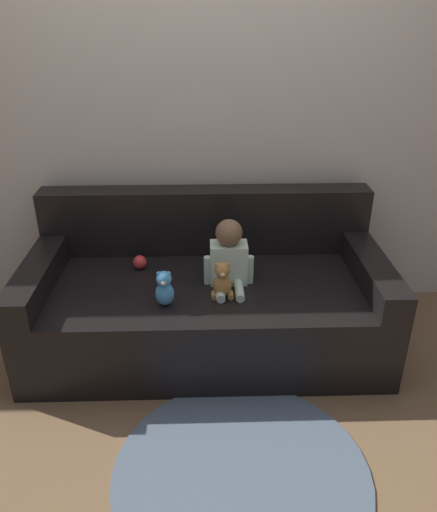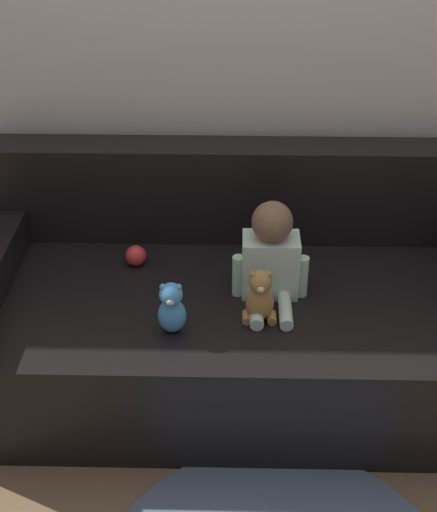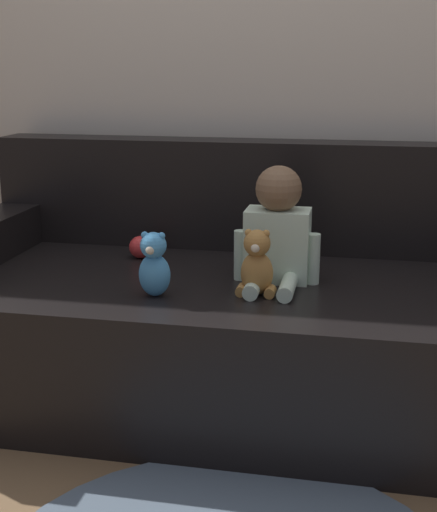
% 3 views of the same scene
% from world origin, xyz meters
% --- Properties ---
extents(ground_plane, '(12.00, 12.00, 0.00)m').
position_xyz_m(ground_plane, '(0.00, 0.00, 0.00)').
color(ground_plane, brown).
extents(wall_back, '(8.00, 0.05, 2.60)m').
position_xyz_m(wall_back, '(0.00, 0.57, 1.30)').
color(wall_back, beige).
rests_on(wall_back, ground_plane).
extents(couch, '(2.02, 0.97, 0.85)m').
position_xyz_m(couch, '(0.00, 0.06, 0.29)').
color(couch, black).
rests_on(couch, ground_plane).
extents(person_baby, '(0.28, 0.31, 0.38)m').
position_xyz_m(person_baby, '(0.13, -0.02, 0.60)').
color(person_baby, silver).
rests_on(person_baby, couch).
extents(teddy_bear_brown, '(0.12, 0.09, 0.21)m').
position_xyz_m(teddy_bear_brown, '(0.08, -0.18, 0.54)').
color(teddy_bear_brown, '#AD7A3D').
rests_on(teddy_bear_brown, couch).
extents(plush_toy_side, '(0.10, 0.09, 0.20)m').
position_xyz_m(plush_toy_side, '(-0.22, -0.26, 0.54)').
color(plush_toy_side, '#4C9EDB').
rests_on(plush_toy_side, couch).
extents(toy_ball, '(0.08, 0.08, 0.08)m').
position_xyz_m(toy_ball, '(-0.39, 0.16, 0.48)').
color(toy_ball, red).
rests_on(toy_ball, couch).
extents(floor_rug, '(1.14, 1.14, 0.01)m').
position_xyz_m(floor_rug, '(0.14, -0.96, 0.01)').
color(floor_rug, slate).
rests_on(floor_rug, ground_plane).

